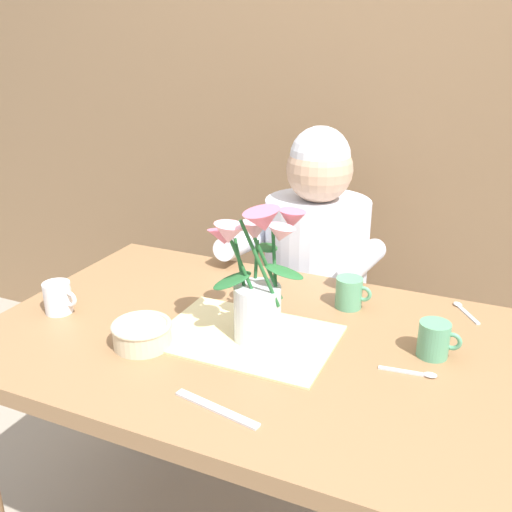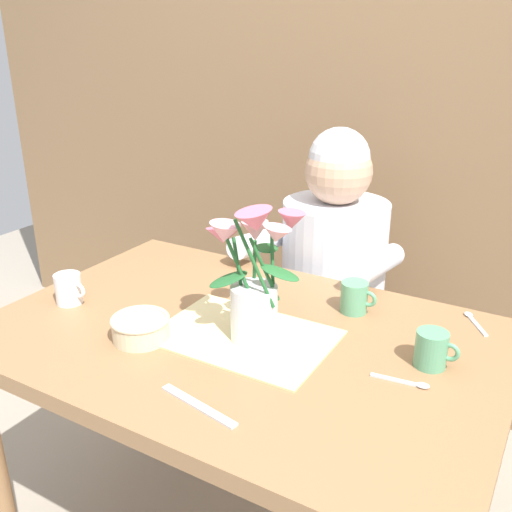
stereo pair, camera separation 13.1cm
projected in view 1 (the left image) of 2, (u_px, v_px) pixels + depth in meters
wood_panel_backdrop at (366, 77)px, 2.04m from camera, size 4.00×0.10×2.50m
dining_table at (242, 368)px, 1.37m from camera, size 1.20×0.80×0.74m
seated_person at (314, 296)px, 1.94m from camera, size 0.45×0.47×1.14m
striped_placemat at (247, 337)px, 1.32m from camera, size 0.40×0.28×0.00m
flower_vase at (257, 278)px, 1.26m from camera, size 0.24×0.25×0.34m
ceramic_bowl at (142, 333)px, 1.28m from camera, size 0.14×0.14×0.06m
dinner_knife at (217, 409)px, 1.07m from camera, size 0.19×0.05×0.00m
ceramic_mug at (349, 293)px, 1.45m from camera, size 0.09×0.07×0.08m
tea_cup at (58, 298)px, 1.42m from camera, size 0.09×0.07×0.08m
coffee_cup at (434, 339)px, 1.23m from camera, size 0.09×0.07×0.08m
spoon_0 at (463, 309)px, 1.45m from camera, size 0.08×0.11×0.01m
spoon_1 at (417, 373)px, 1.18m from camera, size 0.12×0.03×0.01m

